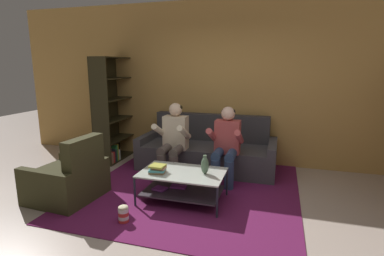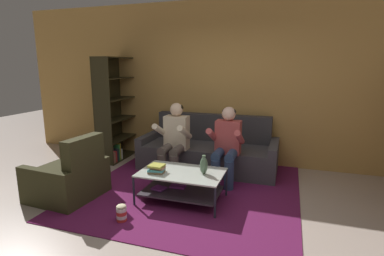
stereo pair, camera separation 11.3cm
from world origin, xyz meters
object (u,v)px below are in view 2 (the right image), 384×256
Objects in this scene: vase at (204,165)px; book_stack at (157,169)px; person_seated_left at (174,137)px; bookshelf at (114,115)px; couch at (209,152)px; armchair at (69,178)px; coffee_table at (181,181)px; person_seated_right at (227,142)px; popcorn_tub at (122,213)px.

vase is 1.09× the size of book_stack.
person_seated_left is 0.62× the size of bookshelf.
bookshelf reaches higher than couch.
couch is 1.96× the size of person_seated_left.
person_seated_left is 1.64m from armchair.
vase is 0.61m from book_stack.
armchair is (-1.48, -0.37, 0.00)m from coffee_table.
vase is 0.13× the size of bookshelf.
vase is at bearing 12.34° from armchair.
bookshelf is (-1.45, 0.57, 0.19)m from person_seated_left.
person_seated_left is at bearing 116.87° from coffee_table.
person_seated_right is at bearing 32.12° from armchair.
vase is at bearing 13.33° from book_stack.
person_seated_right reaches higher than armchair.
bookshelf reaches higher than person_seated_left.
person_seated_right is 2.38m from bookshelf.
coffee_table is at bearing 14.14° from armchair.
person_seated_right is at bearing 59.97° from popcorn_tub.
couch is 2.16m from popcorn_tub.
person_seated_right reaches higher than couch.
book_stack is at bearing -166.67° from vase.
bookshelf reaches higher than coffee_table.
popcorn_tub is at bearing -19.19° from armchair.
book_stack is 2.23m from bookshelf.
person_seated_right is (0.85, -0.00, -0.01)m from person_seated_left.
person_seated_right reaches higher than book_stack.
bookshelf is (-2.18, 1.38, 0.31)m from vase.
bookshelf is at bearing 143.31° from coffee_table.
person_seated_left is 5.68× the size of popcorn_tub.
person_seated_right is 1.29× the size of armchair.
couch is at bearing 89.80° from coffee_table.
bookshelf is (-1.87, 1.40, 0.56)m from coffee_table.
popcorn_tub is at bearing -136.06° from vase.
bookshelf is at bearing 136.17° from book_stack.
person_seated_left is 1.00m from coffee_table.
couch is 10.20× the size of book_stack.
popcorn_tub is (-0.47, -2.10, -0.19)m from couch.
armchair is at bearing -168.16° from book_stack.
popcorn_tub is at bearing -91.77° from person_seated_left.
person_seated_right reaches higher than popcorn_tub.
person_seated_left is 1.32× the size of armchair.
couch is 1.53m from book_stack.
vase reaches higher than popcorn_tub.
person_seated_left is at bearing 88.23° from popcorn_tub.
popcorn_tub is at bearing -102.69° from couch.
armchair is at bearing -130.39° from couch.
couch is 1.95m from bookshelf.
vase is at bearing 3.27° from coffee_table.
couch reaches higher than book_stack.
coffee_table is 1.22× the size of armchair.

